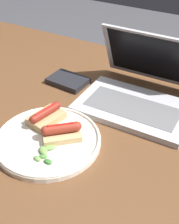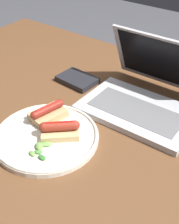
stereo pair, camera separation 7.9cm
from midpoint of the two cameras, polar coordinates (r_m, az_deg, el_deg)
The scene contains 7 objects.
desk at distance 0.94m, azimuth 0.87°, elevation -2.09°, with size 1.33×0.85×0.72m.
laptop at distance 0.91m, azimuth 12.71°, elevation 2.70°, with size 0.32×0.28×0.19m.
plate at distance 0.79m, azimuth -5.07°, elevation -4.54°, with size 0.27×0.27×0.02m.
sausage_toast_left at distance 0.78m, azimuth -2.58°, elevation -3.34°, with size 0.11×0.11×0.04m.
sausage_toast_middle at distance 0.83m, azimuth -4.96°, elevation -0.28°, with size 0.08×0.10×0.04m.
salad_pile at distance 0.75m, azimuth -5.96°, elevation -6.80°, with size 0.06×0.07×0.01m.
external_drive at distance 1.02m, azimuth -0.03°, elevation 5.86°, with size 0.13×0.09×0.02m.
Camera 2 is at (0.46, -0.58, 1.25)m, focal length 50.00 mm.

